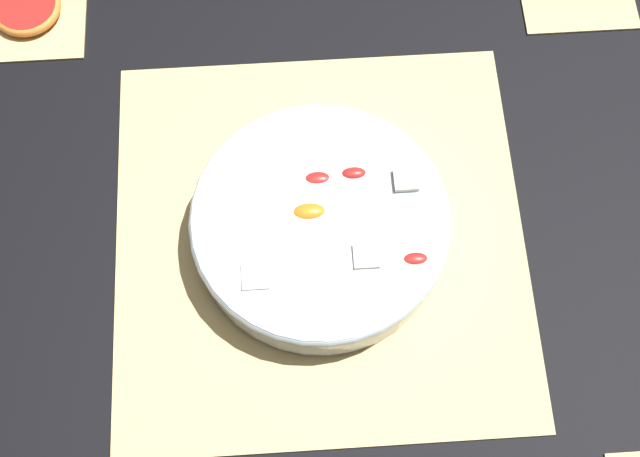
# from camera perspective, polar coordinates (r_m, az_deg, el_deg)

# --- Properties ---
(ground_plane) EXTENTS (6.00, 6.00, 0.00)m
(ground_plane) POSITION_cam_1_polar(r_m,az_deg,el_deg) (0.92, -0.00, -0.64)
(ground_plane) COLOR black
(bamboo_mat_center) EXTENTS (0.42, 0.43, 0.01)m
(bamboo_mat_center) POSITION_cam_1_polar(r_m,az_deg,el_deg) (0.92, -0.00, -0.56)
(bamboo_mat_center) COLOR #D6B775
(bamboo_mat_center) RESTS_ON ground_plane
(coaster_mat_near_right) EXTENTS (0.13, 0.13, 0.01)m
(coaster_mat_near_right) POSITION_cam_1_polar(r_m,az_deg,el_deg) (1.11, -18.15, 13.01)
(coaster_mat_near_right) COLOR #D6B775
(coaster_mat_near_right) RESTS_ON ground_plane
(fruit_salad_bowl) EXTENTS (0.26, 0.26, 0.06)m
(fruit_salad_bowl) POSITION_cam_1_polar(r_m,az_deg,el_deg) (0.89, 0.06, 0.27)
(fruit_salad_bowl) COLOR silver
(fruit_salad_bowl) RESTS_ON bamboo_mat_center
(grapefruit_slice) EXTENTS (0.08, 0.08, 0.01)m
(grapefruit_slice) POSITION_cam_1_polar(r_m,az_deg,el_deg) (1.10, -18.29, 13.27)
(grapefruit_slice) COLOR #B2231E
(grapefruit_slice) RESTS_ON coaster_mat_near_right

